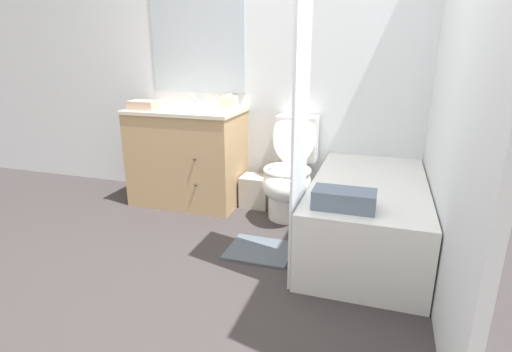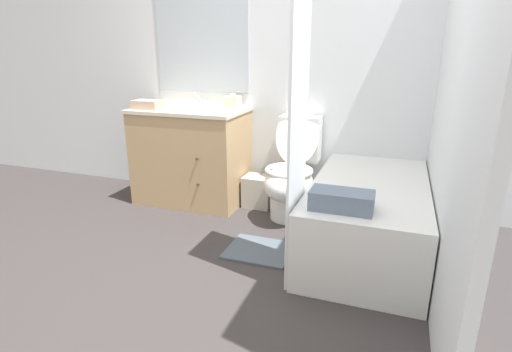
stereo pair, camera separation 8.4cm
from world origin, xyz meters
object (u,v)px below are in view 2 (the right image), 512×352
object	(u,v)px
toilet	(292,176)
wastebasket	(258,191)
tissue_box	(233,102)
bath_mat	(259,250)
bathtub	(368,216)
sink_faucet	(200,102)
hand_towel_folded	(148,105)
bath_towel_folded	(342,200)
vanity_cabinet	(191,155)

from	to	relation	value
toilet	wastebasket	xyz separation A→B (m)	(-0.34, 0.13, -0.22)
tissue_box	bath_mat	size ratio (longest dim) A/B	0.28
toilet	bathtub	world-z (taller)	toilet
toilet	tissue_box	distance (m)	0.86
sink_faucet	tissue_box	world-z (taller)	same
toilet	wastebasket	world-z (taller)	toilet
hand_towel_folded	bath_towel_folded	world-z (taller)	hand_towel_folded
vanity_cabinet	toilet	bearing A→B (deg)	-4.18
vanity_cabinet	hand_towel_folded	size ratio (longest dim) A/B	3.97
vanity_cabinet	toilet	xyz separation A→B (m)	(0.95, -0.07, -0.08)
sink_faucet	hand_towel_folded	xyz separation A→B (m)	(-0.32, -0.34, 0.00)
sink_faucet	bath_towel_folded	bearing A→B (deg)	-38.44
sink_faucet	wastebasket	world-z (taller)	sink_faucet
tissue_box	vanity_cabinet	bearing A→B (deg)	-151.39
bathtub	bath_towel_folded	xyz separation A→B (m)	(-0.12, -0.53, 0.29)
vanity_cabinet	bathtub	distance (m)	1.66
vanity_cabinet	toilet	size ratio (longest dim) A/B	1.09
vanity_cabinet	wastebasket	bearing A→B (deg)	5.71
toilet	tissue_box	size ratio (longest dim) A/B	7.04
wastebasket	bath_towel_folded	distance (m)	1.40
bath_mat	sink_faucet	bearing A→B (deg)	133.88
vanity_cabinet	bath_towel_folded	xyz separation A→B (m)	(1.48, -0.97, 0.10)
bath_towel_folded	bath_mat	size ratio (longest dim) A/B	0.79
bathtub	bath_mat	xyz separation A→B (m)	(-0.69, -0.31, -0.24)
sink_faucet	bathtub	world-z (taller)	sink_faucet
hand_towel_folded	bath_towel_folded	xyz separation A→B (m)	(1.80, -0.83, -0.35)
vanity_cabinet	bath_towel_folded	distance (m)	1.77
vanity_cabinet	sink_faucet	bearing A→B (deg)	90.00
sink_faucet	wastebasket	size ratio (longest dim) A/B	0.51
bath_towel_folded	bath_mat	distance (m)	0.81
tissue_box	bath_towel_folded	distance (m)	1.66
wastebasket	bath_mat	bearing A→B (deg)	-70.03
tissue_box	hand_towel_folded	xyz separation A→B (m)	(-0.66, -0.32, -0.02)
vanity_cabinet	wastebasket	xyz separation A→B (m)	(0.62, 0.06, -0.30)
toilet	bathtub	size ratio (longest dim) A/B	0.62
vanity_cabinet	tissue_box	distance (m)	0.60
hand_towel_folded	bathtub	bearing A→B (deg)	-8.69
hand_towel_folded	toilet	bearing A→B (deg)	3.13
toilet	bath_towel_folded	world-z (taller)	toilet
sink_faucet	tissue_box	xyz separation A→B (m)	(0.34, -0.02, 0.02)
sink_faucet	bath_towel_folded	xyz separation A→B (m)	(1.48, -1.17, -0.35)
vanity_cabinet	bath_mat	xyz separation A→B (m)	(0.91, -0.74, -0.43)
bath_towel_folded	bath_mat	world-z (taller)	bath_towel_folded
toilet	tissue_box	xyz separation A→B (m)	(-0.62, 0.25, 0.55)
hand_towel_folded	bath_mat	distance (m)	1.63
bath_mat	tissue_box	bearing A→B (deg)	121.77
tissue_box	bath_mat	xyz separation A→B (m)	(0.57, -0.93, -0.89)
sink_faucet	bath_towel_folded	distance (m)	1.92
bath_mat	hand_towel_folded	bearing A→B (deg)	153.97
wastebasket	bath_mat	distance (m)	0.87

